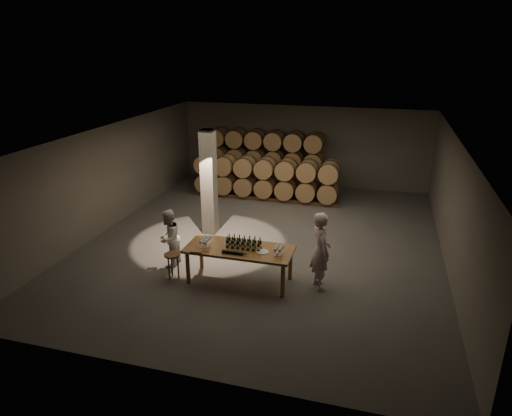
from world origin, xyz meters
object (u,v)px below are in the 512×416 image
(tasting_table, at_px, (239,252))
(person_man, at_px, (321,251))
(stool, at_px, (172,258))
(person_woman, at_px, (169,238))
(bottle_cluster, at_px, (244,244))
(notebook_near, at_px, (197,251))
(plate, at_px, (262,252))

(tasting_table, height_order, person_man, person_man)
(stool, height_order, person_woman, person_woman)
(bottle_cluster, bearing_deg, notebook_near, -155.07)
(bottle_cluster, xyz_separation_m, person_man, (1.83, 0.22, -0.05))
(stool, distance_m, person_woman, 0.78)
(plate, bearing_deg, bottle_cluster, 169.51)
(plate, bearing_deg, stool, -174.14)
(stool, bearing_deg, person_man, 8.59)
(plate, xyz_separation_m, notebook_near, (-1.51, -0.38, 0.01))
(stool, bearing_deg, tasting_table, 10.31)
(bottle_cluster, height_order, person_man, person_man)
(notebook_near, bearing_deg, bottle_cluster, 19.40)
(plate, height_order, person_woman, person_woman)
(bottle_cluster, relative_size, plate, 2.93)
(tasting_table, distance_m, plate, 0.61)
(bottle_cluster, bearing_deg, person_woman, 171.57)
(stool, distance_m, person_man, 3.64)
(stool, relative_size, person_man, 0.34)
(tasting_table, height_order, person_woman, person_woman)
(tasting_table, relative_size, person_man, 1.35)
(bottle_cluster, xyz_separation_m, person_woman, (-2.14, 0.32, -0.24))
(bottle_cluster, height_order, stool, bottle_cluster)
(person_man, height_order, person_woman, person_man)
(plate, relative_size, stool, 0.44)
(stool, bearing_deg, notebook_near, -11.63)
(person_man, bearing_deg, stool, 71.79)
(plate, xyz_separation_m, stool, (-2.24, -0.23, -0.36))
(bottle_cluster, relative_size, person_woman, 0.56)
(bottle_cluster, distance_m, stool, 1.84)
(tasting_table, xyz_separation_m, notebook_near, (-0.91, -0.45, 0.12))
(person_woman, bearing_deg, tasting_table, 79.51)
(notebook_near, distance_m, person_woman, 1.38)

